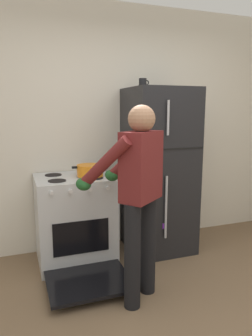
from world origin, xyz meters
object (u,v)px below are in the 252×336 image
at_px(refrigerator, 159,171).
at_px(red_pot, 90,170).
at_px(stove_range, 75,221).
at_px(coffee_mug, 143,83).
at_px(person_cook, 137,187).

height_order(refrigerator, red_pot, refrigerator).
height_order(stove_range, coffee_mug, coffee_mug).
xyz_separation_m(refrigerator, coffee_mug, (-0.18, 0.05, 0.94)).
xyz_separation_m(stove_range, person_cook, (0.35, -0.83, 0.52)).
relative_size(stove_range, person_cook, 0.76).
height_order(refrigerator, coffee_mug, coffee_mug).
distance_m(refrigerator, red_pot, 0.79).
distance_m(stove_range, coffee_mug, 1.60).
bearing_deg(red_pot, refrigerator, 3.61).
bearing_deg(refrigerator, person_cook, -125.22).
distance_m(person_cook, red_pot, 0.82).
relative_size(refrigerator, red_pot, 4.95).
relative_size(red_pot, coffee_mug, 3.23).
height_order(refrigerator, person_cook, refrigerator).
distance_m(red_pot, coffee_mug, 1.07).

